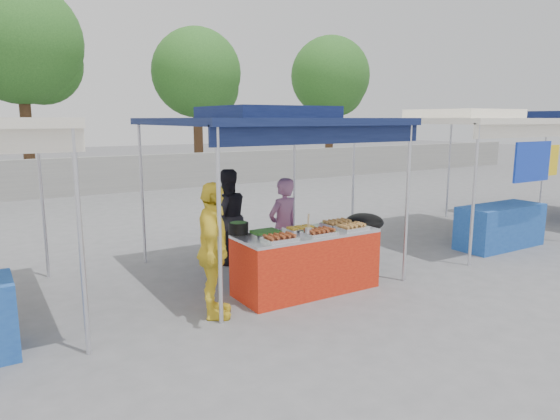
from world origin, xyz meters
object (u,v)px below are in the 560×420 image
vendor_woman (283,228)px  helper_man (227,217)px  vendor_table (306,262)px  cooking_pot (238,228)px  customer_person (213,251)px  wok_burner (364,239)px

vendor_woman → helper_man: helper_man is taller
vendor_table → vendor_woman: size_ratio=1.32×
cooking_pot → customer_person: bearing=-138.1°
wok_burner → vendor_woman: (-1.06, 0.63, 0.18)m
customer_person → vendor_woman: bearing=-32.9°
customer_person → vendor_table: bearing=-56.7°
helper_man → customer_person: size_ratio=0.95×
cooking_pot → wok_burner: 2.05m
vendor_woman → wok_burner: bearing=136.7°
helper_man → customer_person: 2.30m
cooking_pot → vendor_table: bearing=-24.6°
vendor_table → customer_person: (-1.48, -0.17, 0.41)m
cooking_pot → customer_person: size_ratio=0.16×
vendor_table → helper_man: (-0.34, 1.82, 0.37)m
customer_person → wok_burner: bearing=-57.1°
wok_burner → vendor_woman: vendor_woman is taller
vendor_woman → customer_person: (-1.57, -0.93, 0.07)m
helper_man → vendor_woman: bearing=115.7°
vendor_woman → helper_man: size_ratio=0.96×
wok_burner → helper_man: bearing=117.4°
vendor_woman → customer_person: size_ratio=0.92×
vendor_table → cooking_pot: bearing=155.4°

